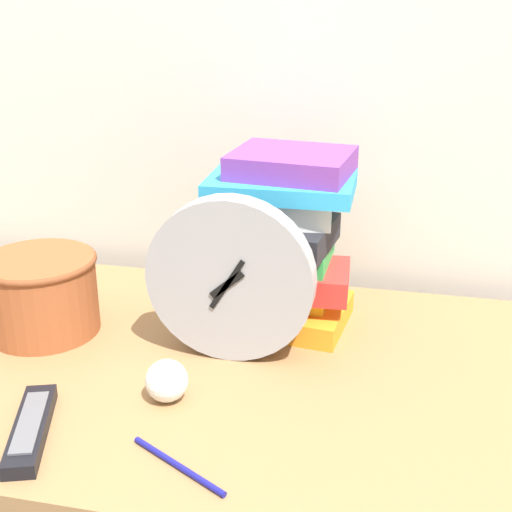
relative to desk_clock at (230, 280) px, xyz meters
The scene contains 7 objects.
wall_back 0.52m from the desk_clock, 103.58° to the left, with size 6.00×0.04×2.40m.
desk_clock is the anchor object (origin of this frame).
book_stack 0.15m from the desk_clock, 70.30° to the left, with size 0.25×0.21×0.30m.
basket 0.34m from the desk_clock, behind, with size 0.19×0.19×0.13m.
tv_remote 0.35m from the desk_clock, 128.09° to the right, with size 0.10×0.19×0.02m.
crumpled_paper_ball 0.18m from the desk_clock, 112.05° to the right, with size 0.06×0.06×0.06m.
pen 0.31m from the desk_clock, 88.92° to the right, with size 0.14×0.08×0.01m.
Camera 1 is at (0.34, -0.59, 1.29)m, focal length 50.00 mm.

